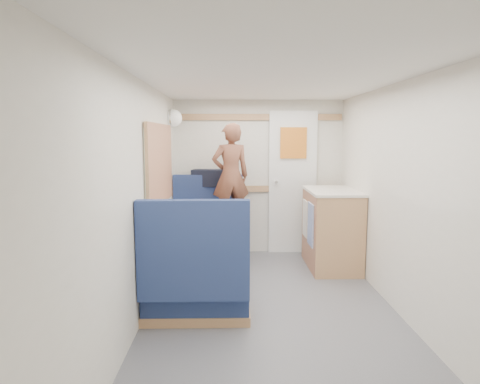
{
  "coord_description": "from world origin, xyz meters",
  "views": [
    {
      "loc": [
        -0.35,
        -3.34,
        1.54
      ],
      "look_at": [
        -0.27,
        0.9,
        0.98
      ],
      "focal_mm": 32.0,
      "sensor_mm": 36.0,
      "label": 1
    }
  ],
  "objects_px": {
    "orange_fruit": "(224,214)",
    "beer_glass": "(214,210)",
    "bench_near": "(196,284)",
    "bench_far": "(208,236)",
    "galley_counter": "(331,228)",
    "duffel_bag": "(210,178)",
    "wine_glass": "(202,203)",
    "person": "(231,176)",
    "tray": "(204,222)",
    "dinette_table": "(203,231)",
    "cheese_block": "(198,218)",
    "pepper_grinder": "(199,212)",
    "tumbler_left": "(187,216)",
    "salt_grinder": "(190,213)",
    "bread_loaf": "(220,207)",
    "dome_light": "(174,118)"
  },
  "relations": [
    {
      "from": "orange_fruit",
      "to": "beer_glass",
      "type": "xyz_separation_m",
      "value": [
        -0.11,
        0.23,
        -0.0
      ]
    },
    {
      "from": "bench_near",
      "to": "orange_fruit",
      "type": "bearing_deg",
      "value": 71.95
    },
    {
      "from": "bench_far",
      "to": "galley_counter",
      "type": "xyz_separation_m",
      "value": [
        1.47,
        -0.31,
        0.17
      ]
    },
    {
      "from": "duffel_bag",
      "to": "wine_glass",
      "type": "bearing_deg",
      "value": -80.45
    },
    {
      "from": "person",
      "to": "tray",
      "type": "height_order",
      "value": "person"
    },
    {
      "from": "beer_glass",
      "to": "bench_far",
      "type": "bearing_deg",
      "value": 97.81
    },
    {
      "from": "orange_fruit",
      "to": "dinette_table",
      "type": "bearing_deg",
      "value": 142.26
    },
    {
      "from": "galley_counter",
      "to": "person",
      "type": "xyz_separation_m",
      "value": [
        -1.18,
        0.17,
        0.6
      ]
    },
    {
      "from": "orange_fruit",
      "to": "bench_far",
      "type": "bearing_deg",
      "value": 102.22
    },
    {
      "from": "dinette_table",
      "to": "person",
      "type": "height_order",
      "value": "person"
    },
    {
      "from": "bench_far",
      "to": "tray",
      "type": "height_order",
      "value": "bench_far"
    },
    {
      "from": "bench_far",
      "to": "bench_near",
      "type": "xyz_separation_m",
      "value": [
        0.0,
        -1.73,
        0.0
      ]
    },
    {
      "from": "cheese_block",
      "to": "wine_glass",
      "type": "distance_m",
      "value": 0.41
    },
    {
      "from": "duffel_bag",
      "to": "tray",
      "type": "bearing_deg",
      "value": -77.84
    },
    {
      "from": "wine_glass",
      "to": "pepper_grinder",
      "type": "height_order",
      "value": "wine_glass"
    },
    {
      "from": "person",
      "to": "beer_glass",
      "type": "relative_size",
      "value": 12.11
    },
    {
      "from": "tumbler_left",
      "to": "salt_grinder",
      "type": "relative_size",
      "value": 1.19
    },
    {
      "from": "orange_fruit",
      "to": "beer_glass",
      "type": "height_order",
      "value": "beer_glass"
    },
    {
      "from": "bench_near",
      "to": "wine_glass",
      "type": "relative_size",
      "value": 6.25
    },
    {
      "from": "bench_far",
      "to": "duffel_bag",
      "type": "xyz_separation_m",
      "value": [
        0.02,
        0.26,
        0.71
      ]
    },
    {
      "from": "tumbler_left",
      "to": "salt_grinder",
      "type": "distance_m",
      "value": 0.21
    },
    {
      "from": "person",
      "to": "orange_fruit",
      "type": "relative_size",
      "value": 17.88
    },
    {
      "from": "bench_far",
      "to": "orange_fruit",
      "type": "distance_m",
      "value": 1.16
    },
    {
      "from": "person",
      "to": "wine_glass",
      "type": "height_order",
      "value": "person"
    },
    {
      "from": "tray",
      "to": "cheese_block",
      "type": "height_order",
      "value": "cheese_block"
    },
    {
      "from": "bench_near",
      "to": "cheese_block",
      "type": "bearing_deg",
      "value": 92.64
    },
    {
      "from": "dinette_table",
      "to": "duffel_bag",
      "type": "height_order",
      "value": "duffel_bag"
    },
    {
      "from": "galley_counter",
      "to": "bread_loaf",
      "type": "bearing_deg",
      "value": -167.87
    },
    {
      "from": "dome_light",
      "to": "person",
      "type": "distance_m",
      "value": 0.97
    },
    {
      "from": "tray",
      "to": "salt_grinder",
      "type": "xyz_separation_m",
      "value": [
        -0.16,
        0.25,
        0.04
      ]
    },
    {
      "from": "dome_light",
      "to": "salt_grinder",
      "type": "xyz_separation_m",
      "value": [
        0.27,
        -0.93,
        -0.98
      ]
    },
    {
      "from": "galley_counter",
      "to": "person",
      "type": "relative_size",
      "value": 0.74
    },
    {
      "from": "galley_counter",
      "to": "cheese_block",
      "type": "xyz_separation_m",
      "value": [
        -1.49,
        -0.87,
        0.29
      ]
    },
    {
      "from": "duffel_bag",
      "to": "cheese_block",
      "type": "bearing_deg",
      "value": -80.4
    },
    {
      "from": "cheese_block",
      "to": "tumbler_left",
      "type": "bearing_deg",
      "value": 164.24
    },
    {
      "from": "pepper_grinder",
      "to": "bread_loaf",
      "type": "relative_size",
      "value": 0.38
    },
    {
      "from": "bench_near",
      "to": "orange_fruit",
      "type": "height_order",
      "value": "bench_near"
    },
    {
      "from": "galley_counter",
      "to": "tray",
      "type": "relative_size",
      "value": 2.75
    },
    {
      "from": "person",
      "to": "dinette_table",
      "type": "bearing_deg",
      "value": 53.39
    },
    {
      "from": "beer_glass",
      "to": "galley_counter",
      "type": "bearing_deg",
      "value": 20.19
    },
    {
      "from": "cheese_block",
      "to": "tumbler_left",
      "type": "distance_m",
      "value": 0.11
    },
    {
      "from": "bench_far",
      "to": "orange_fruit",
      "type": "relative_size",
      "value": 15.15
    },
    {
      "from": "tray",
      "to": "tumbler_left",
      "type": "xyz_separation_m",
      "value": [
        -0.16,
        0.04,
        0.05
      ]
    },
    {
      "from": "orange_fruit",
      "to": "bread_loaf",
      "type": "bearing_deg",
      "value": 96.31
    },
    {
      "from": "orange_fruit",
      "to": "dome_light",
      "type": "bearing_deg",
      "value": 120.98
    },
    {
      "from": "galley_counter",
      "to": "beer_glass",
      "type": "xyz_separation_m",
      "value": [
        -1.36,
        -0.5,
        0.3
      ]
    },
    {
      "from": "beer_glass",
      "to": "bread_loaf",
      "type": "distance_m",
      "value": 0.23
    },
    {
      "from": "galley_counter",
      "to": "salt_grinder",
      "type": "xyz_separation_m",
      "value": [
        -1.59,
        -0.63,
        0.3
      ]
    },
    {
      "from": "dome_light",
      "to": "person",
      "type": "xyz_separation_m",
      "value": [
        0.68,
        -0.13,
        -0.68
      ]
    },
    {
      "from": "galley_counter",
      "to": "bench_far",
      "type": "bearing_deg",
      "value": 167.9
    }
  ]
}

